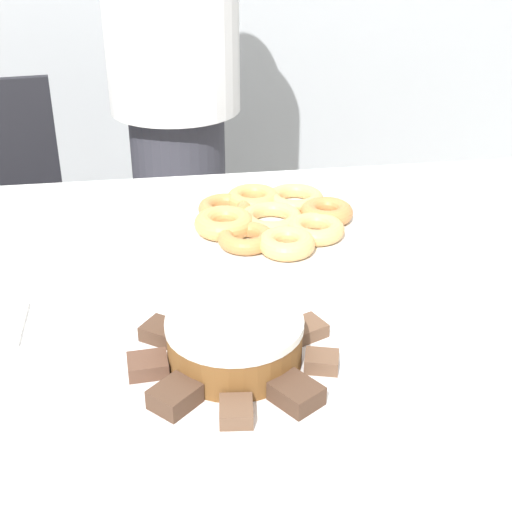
% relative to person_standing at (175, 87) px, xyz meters
% --- Properties ---
extents(table, '(1.61, 1.07, 0.77)m').
position_rel_person_standing_xyz_m(table, '(0.05, -0.88, -0.20)').
color(table, white).
rests_on(table, ground_plane).
extents(person_standing, '(0.35, 0.35, 1.70)m').
position_rel_person_standing_xyz_m(person_standing, '(0.00, 0.00, 0.00)').
color(person_standing, '#383842').
rests_on(person_standing, ground_plane).
extents(office_chair_left, '(0.49, 0.49, 0.90)m').
position_rel_person_standing_xyz_m(office_chair_left, '(-0.53, 0.02, -0.47)').
color(office_chair_left, black).
rests_on(office_chair_left, ground_plane).
extents(plate_cake, '(0.33, 0.33, 0.01)m').
position_rel_person_standing_xyz_m(plate_cake, '(0.03, -1.11, -0.12)').
color(plate_cake, white).
rests_on(plate_cake, table).
extents(plate_donuts, '(0.39, 0.39, 0.01)m').
position_rel_person_standing_xyz_m(plate_donuts, '(0.15, -0.67, -0.12)').
color(plate_donuts, white).
rests_on(plate_donuts, table).
extents(frosted_cake, '(0.19, 0.19, 0.07)m').
position_rel_person_standing_xyz_m(frosted_cake, '(0.03, -1.11, -0.08)').
color(frosted_cake, brown).
rests_on(frosted_cake, plate_cake).
extents(lamington_0, '(0.07, 0.07, 0.02)m').
position_rel_person_standing_xyz_m(lamington_0, '(-0.07, -1.03, -0.10)').
color(lamington_0, '#513828').
rests_on(lamington_0, plate_cake).
extents(lamington_1, '(0.06, 0.05, 0.02)m').
position_rel_person_standing_xyz_m(lamington_1, '(-0.10, -1.11, -0.10)').
color(lamington_1, brown).
rests_on(lamington_1, plate_cake).
extents(lamington_2, '(0.08, 0.08, 0.03)m').
position_rel_person_standing_xyz_m(lamington_2, '(-0.06, -1.19, -0.10)').
color(lamington_2, '#513828').
rests_on(lamington_2, plate_cake).
extents(lamington_3, '(0.05, 0.05, 0.02)m').
position_rel_person_standing_xyz_m(lamington_3, '(0.01, -1.23, -0.10)').
color(lamington_3, brown).
rests_on(lamington_3, plate_cake).
extents(lamington_4, '(0.08, 0.08, 0.03)m').
position_rel_person_standing_xyz_m(lamington_4, '(0.09, -1.21, -0.10)').
color(lamington_4, '#513828').
rests_on(lamington_4, plate_cake).
extents(lamington_5, '(0.06, 0.05, 0.02)m').
position_rel_person_standing_xyz_m(lamington_5, '(0.14, -1.14, -0.10)').
color(lamington_5, brown).
rests_on(lamington_5, plate_cake).
extents(lamington_6, '(0.07, 0.07, 0.02)m').
position_rel_person_standing_xyz_m(lamington_6, '(0.14, -1.06, -0.10)').
color(lamington_6, brown).
rests_on(lamington_6, plate_cake).
extents(lamington_7, '(0.06, 0.06, 0.02)m').
position_rel_person_standing_xyz_m(lamington_7, '(0.08, -1.00, -0.10)').
color(lamington_7, brown).
rests_on(lamington_7, plate_cake).
extents(lamington_8, '(0.05, 0.06, 0.03)m').
position_rel_person_standing_xyz_m(lamington_8, '(-0.00, -0.99, -0.10)').
color(lamington_8, '#513828').
rests_on(lamington_8, plate_cake).
extents(donut_0, '(0.13, 0.13, 0.03)m').
position_rel_person_standing_xyz_m(donut_0, '(0.15, -0.67, -0.10)').
color(donut_0, '#E5AD66').
rests_on(donut_0, plate_donuts).
extents(donut_1, '(0.11, 0.11, 0.03)m').
position_rel_person_standing_xyz_m(donut_1, '(0.16, -0.78, -0.10)').
color(donut_1, '#E5AD66').
rests_on(donut_1, plate_donuts).
extents(donut_2, '(0.11, 0.11, 0.03)m').
position_rel_person_standing_xyz_m(donut_2, '(0.23, -0.73, -0.10)').
color(donut_2, '#E5AD66').
rests_on(donut_2, plate_donuts).
extents(donut_3, '(0.11, 0.11, 0.03)m').
position_rel_person_standing_xyz_m(donut_3, '(0.27, -0.66, -0.10)').
color(donut_3, '#C68447').
rests_on(donut_3, plate_donuts).
extents(donut_4, '(0.12, 0.12, 0.03)m').
position_rel_person_standing_xyz_m(donut_4, '(0.22, -0.58, -0.10)').
color(donut_4, '#E5AD66').
rests_on(donut_4, plate_donuts).
extents(donut_5, '(0.11, 0.11, 0.03)m').
position_rel_person_standing_xyz_m(donut_5, '(0.13, -0.56, -0.10)').
color(donut_5, tan).
rests_on(donut_5, plate_donuts).
extents(donut_6, '(0.11, 0.11, 0.03)m').
position_rel_person_standing_xyz_m(donut_6, '(0.07, -0.60, -0.10)').
color(donut_6, '#C68447').
rests_on(donut_6, plate_donuts).
extents(donut_7, '(0.12, 0.12, 0.04)m').
position_rel_person_standing_xyz_m(donut_7, '(0.06, -0.68, -0.09)').
color(donut_7, tan).
rests_on(donut_7, plate_donuts).
extents(donut_8, '(0.11, 0.11, 0.03)m').
position_rel_person_standing_xyz_m(donut_8, '(0.09, -0.75, -0.10)').
color(donut_8, '#C68447').
rests_on(donut_8, plate_donuts).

